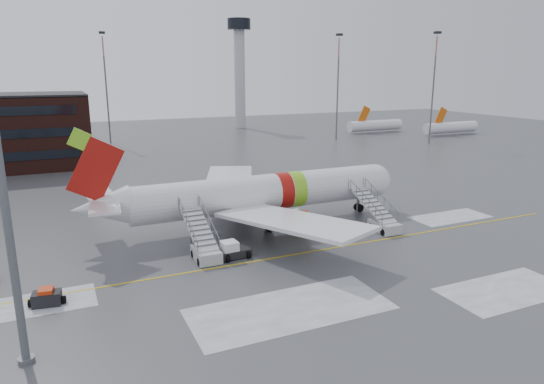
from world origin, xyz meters
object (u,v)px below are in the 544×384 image
airstair_fwd (380,219)px  airstair_aft (204,246)px  airliner (256,194)px  pushback_tug (233,250)px  baggage_tractor (47,298)px

airstair_fwd → airstair_aft: (-18.83, 0.00, 0.00)m
airstair_fwd → airliner: bearing=149.6°
airstair_fwd → pushback_tug: size_ratio=2.73×
pushback_tug → airstair_fwd: bearing=4.2°
airstair_aft → baggage_tractor: bearing=-161.5°
pushback_tug → baggage_tractor: 15.13m
airliner → airstair_aft: size_ratio=4.55×
pushback_tug → airstair_aft: bearing=152.0°
airliner → baggage_tractor: airliner is taller
airliner → airstair_fwd: (11.15, -6.54, -2.35)m
airliner → baggage_tractor: size_ratio=13.99×
airstair_fwd → pushback_tug: airstair_fwd is taller
airstair_aft → baggage_tractor: airstair_aft is taller
airliner → airstair_aft: 10.36m
baggage_tractor → airstair_fwd: bearing=7.6°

